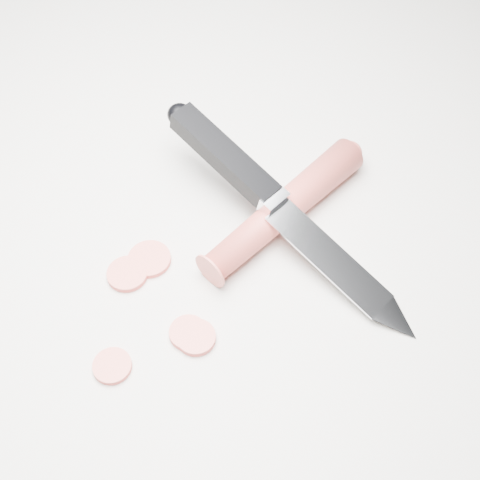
% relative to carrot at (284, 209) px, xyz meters
% --- Properties ---
extents(ground, '(2.40, 2.40, 0.00)m').
position_rel_carrot_xyz_m(ground, '(-0.06, -0.07, -0.02)').
color(ground, beige).
rests_on(ground, ground).
extents(carrot, '(0.09, 0.19, 0.03)m').
position_rel_carrot_xyz_m(carrot, '(0.00, 0.00, 0.00)').
color(carrot, '#C23E36').
rests_on(carrot, ground).
extents(carrot_slice_0, '(0.03, 0.03, 0.01)m').
position_rel_carrot_xyz_m(carrot_slice_0, '(-0.01, -0.14, -0.01)').
color(carrot_slice_0, '#DE5D4F').
rests_on(carrot_slice_0, ground).
extents(carrot_slice_1, '(0.04, 0.04, 0.01)m').
position_rel_carrot_xyz_m(carrot_slice_1, '(-0.09, -0.10, -0.01)').
color(carrot_slice_1, '#DE5D4F').
rests_on(carrot_slice_1, ground).
extents(carrot_slice_2, '(0.04, 0.04, 0.01)m').
position_rel_carrot_xyz_m(carrot_slice_2, '(-0.10, -0.12, -0.01)').
color(carrot_slice_2, '#DE5D4F').
rests_on(carrot_slice_2, ground).
extents(carrot_slice_3, '(0.03, 0.03, 0.01)m').
position_rel_carrot_xyz_m(carrot_slice_3, '(-0.02, -0.14, -0.01)').
color(carrot_slice_3, '#DE5D4F').
rests_on(carrot_slice_3, ground).
extents(carrot_slice_4, '(0.03, 0.03, 0.01)m').
position_rel_carrot_xyz_m(carrot_slice_4, '(-0.06, -0.20, -0.01)').
color(carrot_slice_4, '#DE5D4F').
rests_on(carrot_slice_4, ground).
extents(kitchen_knife, '(0.30, 0.12, 0.07)m').
position_rel_carrot_xyz_m(kitchen_knife, '(0.01, -0.02, 0.02)').
color(kitchen_knife, silver).
rests_on(kitchen_knife, ground).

